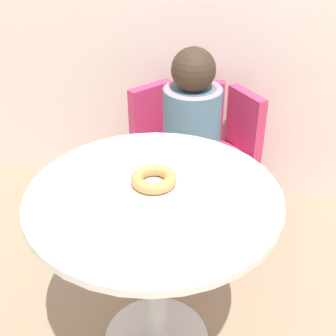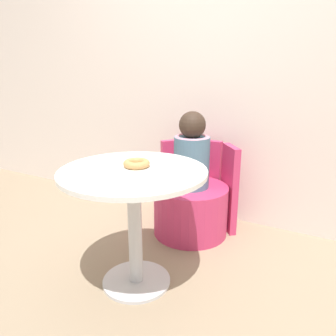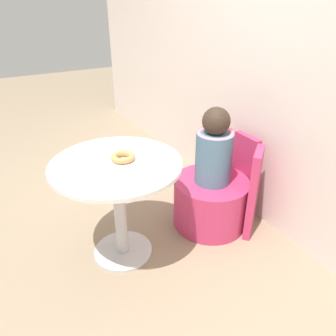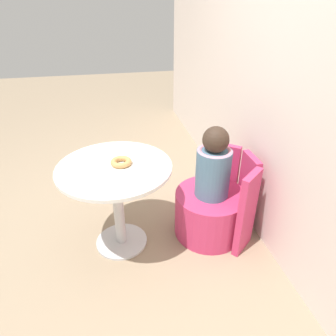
# 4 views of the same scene
# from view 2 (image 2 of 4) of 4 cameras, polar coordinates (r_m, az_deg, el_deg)

# --- Properties ---
(ground_plane) EXTENTS (12.00, 12.00, 0.00)m
(ground_plane) POSITION_cam_2_polar(r_m,az_deg,el_deg) (1.97, -3.85, -20.10)
(ground_plane) COLOR gray
(back_wall) EXTENTS (6.00, 0.06, 2.40)m
(back_wall) POSITION_cam_2_polar(r_m,az_deg,el_deg) (2.60, 9.61, 17.00)
(back_wall) COLOR silver
(back_wall) RESTS_ON ground_plane
(round_table) EXTENTS (0.78, 0.78, 0.68)m
(round_table) POSITION_cam_2_polar(r_m,az_deg,el_deg) (1.76, -5.96, -5.05)
(round_table) COLOR silver
(round_table) RESTS_ON ground_plane
(tub_chair) EXTENTS (0.54, 0.54, 0.37)m
(tub_chair) POSITION_cam_2_polar(r_m,az_deg,el_deg) (2.45, 3.94, -7.28)
(tub_chair) COLOR #C63360
(tub_chair) RESTS_ON ground_plane
(booth_backrest) EXTENTS (0.64, 0.24, 0.65)m
(booth_backrest) POSITION_cam_2_polar(r_m,az_deg,el_deg) (2.59, 6.10, -2.55)
(booth_backrest) COLOR #C63360
(booth_backrest) RESTS_ON ground_plane
(child_figure) EXTENTS (0.25, 0.25, 0.54)m
(child_figure) POSITION_cam_2_polar(r_m,az_deg,el_deg) (2.31, 4.16, 2.57)
(child_figure) COLOR slate
(child_figure) RESTS_ON tub_chair
(donut) EXTENTS (0.14, 0.14, 0.04)m
(donut) POSITION_cam_2_polar(r_m,az_deg,el_deg) (1.75, -5.49, 0.80)
(donut) COLOR tan
(donut) RESTS_ON round_table
(paper_napkin) EXTENTS (0.15, 0.15, 0.01)m
(paper_napkin) POSITION_cam_2_polar(r_m,az_deg,el_deg) (1.63, -9.60, -1.12)
(paper_napkin) COLOR white
(paper_napkin) RESTS_ON round_table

